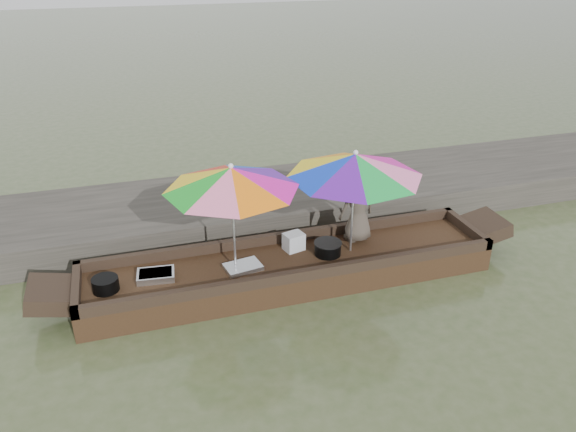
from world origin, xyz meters
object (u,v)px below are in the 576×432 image
object	(u,v)px
cooking_pot	(105,284)
umbrella_bow	(233,218)
tray_crayfish	(156,275)
supply_bag	(294,242)
boat_hull	(290,270)
tray_scallop	(243,267)
umbrella_stern	(353,202)
vendor	(358,205)
charcoal_grill	(328,249)

from	to	relation	value
cooking_pot	umbrella_bow	bearing A→B (deg)	1.11
tray_crayfish	supply_bag	world-z (taller)	supply_bag
boat_hull	tray_scallop	xyz separation A→B (m)	(-0.70, -0.04, 0.21)
cooking_pot	umbrella_stern	world-z (taller)	umbrella_stern
tray_crayfish	umbrella_stern	world-z (taller)	umbrella_stern
boat_hull	umbrella_bow	bearing A→B (deg)	180.00
boat_hull	umbrella_bow	world-z (taller)	umbrella_bow
boat_hull	vendor	world-z (taller)	vendor
tray_crayfish	vendor	size ratio (longest dim) A/B	0.43
vendor	umbrella_bow	size ratio (longest dim) A/B	0.64
umbrella_bow	umbrella_stern	world-z (taller)	same
supply_bag	umbrella_stern	world-z (taller)	umbrella_stern
umbrella_stern	charcoal_grill	bearing A→B (deg)	-179.09
boat_hull	supply_bag	bearing A→B (deg)	62.62
cooking_pot	umbrella_stern	bearing A→B (deg)	0.56
supply_bag	umbrella_stern	xyz separation A→B (m)	(0.79, -0.27, 0.65)
boat_hull	tray_crayfish	distance (m)	1.89
boat_hull	vendor	distance (m)	1.40
umbrella_stern	tray_scallop	bearing A→B (deg)	-178.57
vendor	umbrella_bow	bearing A→B (deg)	-0.32
supply_bag	umbrella_stern	bearing A→B (deg)	-19.10
tray_crayfish	umbrella_stern	xyz separation A→B (m)	(2.80, -0.07, 0.73)
cooking_pot	vendor	xyz separation A→B (m)	(3.66, 0.32, 0.49)
boat_hull	umbrella_bow	size ratio (longest dim) A/B	3.27
tray_scallop	tray_crayfish	bearing A→B (deg)	174.64
charcoal_grill	umbrella_bow	distance (m)	1.52
supply_bag	cooking_pot	bearing A→B (deg)	-173.44
cooking_pot	supply_bag	world-z (taller)	supply_bag
supply_bag	boat_hull	bearing A→B (deg)	-117.38
tray_scallop	umbrella_bow	world-z (taller)	umbrella_bow
charcoal_grill	supply_bag	size ratio (longest dim) A/B	1.36
umbrella_bow	boat_hull	bearing A→B (deg)	0.00
cooking_pot	charcoal_grill	world-z (taller)	same
tray_crayfish	charcoal_grill	size ratio (longest dim) A/B	1.29
cooking_pot	umbrella_bow	distance (m)	1.86
charcoal_grill	umbrella_stern	world-z (taller)	umbrella_stern
cooking_pot	charcoal_grill	bearing A→B (deg)	0.52
vendor	tray_scallop	bearing A→B (deg)	1.33
vendor	charcoal_grill	bearing A→B (deg)	18.19
vendor	umbrella_bow	world-z (taller)	umbrella_bow
boat_hull	supply_bag	xyz separation A→B (m)	(0.14, 0.27, 0.30)
supply_bag	tray_scallop	bearing A→B (deg)	-159.52
umbrella_bow	tray_scallop	bearing A→B (deg)	-23.20
vendor	cooking_pot	bearing A→B (deg)	-3.74
tray_scallop	umbrella_stern	size ratio (longest dim) A/B	0.26
umbrella_stern	supply_bag	bearing A→B (deg)	160.90
boat_hull	cooking_pot	world-z (taller)	cooking_pot
cooking_pot	supply_bag	xyz separation A→B (m)	(2.66, 0.31, 0.04)
cooking_pot	umbrella_bow	size ratio (longest dim) A/B	0.19
charcoal_grill	umbrella_stern	size ratio (longest dim) A/B	0.20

